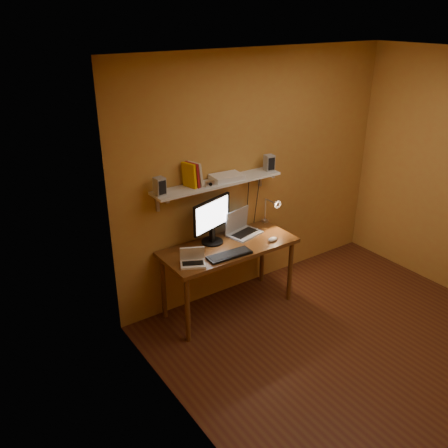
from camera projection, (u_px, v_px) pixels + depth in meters
room at (378, 225)px, 3.90m from camera, size 3.44×3.24×2.64m
desk at (229, 253)px, 4.82m from camera, size 1.40×0.60×0.75m
wall_shelf at (218, 183)px, 4.68m from camera, size 1.40×0.25×0.21m
monitor at (212, 219)px, 4.73m from camera, size 0.51×0.28×0.47m
laptop at (241, 227)px, 5.01m from camera, size 0.40×0.33×0.26m
netbook at (193, 259)px, 4.41m from camera, size 0.28×0.25×0.17m
keyboard at (229, 255)px, 4.57m from camera, size 0.46×0.17×0.02m
mouse at (273, 239)px, 4.86m from camera, size 0.11×0.07×0.04m
desk_lamp at (272, 208)px, 5.13m from camera, size 0.09×0.23×0.38m
speaker_left at (160, 186)px, 4.30m from camera, size 0.10×0.10×0.17m
speaker_right at (269, 163)px, 4.96m from camera, size 0.11×0.11×0.17m
books at (192, 175)px, 4.48m from camera, size 0.16×0.17×0.24m
shelf_camera at (210, 184)px, 4.53m from camera, size 0.09×0.05×0.06m
router at (227, 177)px, 4.72m from camera, size 0.33×0.24×0.05m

